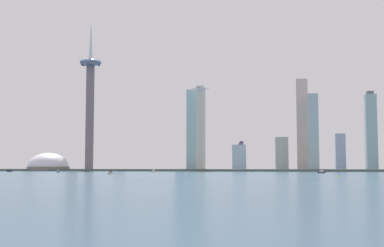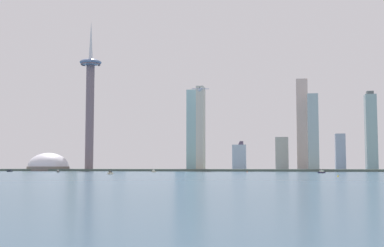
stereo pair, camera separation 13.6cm
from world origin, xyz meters
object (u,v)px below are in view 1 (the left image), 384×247
object	(u,v)px
observation_tower	(90,95)
skyscraper_11	(371,132)
boat_3	(58,171)
skyscraper_4	(340,152)
boat_4	(10,171)
skyscraper_3	(29,159)
channel_buoy_0	(338,176)
boat_0	(322,172)
skyscraper_6	(201,129)
skyscraper_9	(193,130)
boat_1	(110,173)
stadium_dome	(48,167)
skyscraper_1	(313,132)
airplane	(201,89)
channel_buoy_1	(247,171)
skyscraper_10	(181,132)
boat_2	(154,171)
skyscraper_7	(282,154)
skyscraper_0	(120,158)
skyscraper_2	(302,125)
skyscraper_8	(240,157)
skyscraper_5	(72,138)

from	to	relation	value
observation_tower	skyscraper_11	distance (m)	532.23
skyscraper_11	boat_3	size ratio (longest dim) A/B	11.50
skyscraper_4	boat_4	bearing A→B (deg)	-156.91
observation_tower	skyscraper_3	size ratio (longest dim) A/B	5.68
observation_tower	channel_buoy_0	bearing A→B (deg)	-46.43
skyscraper_11	boat_0	xyz separation A→B (m)	(-109.60, -282.05, -71.01)
skyscraper_6	skyscraper_9	size ratio (longest dim) A/B	1.01
skyscraper_3	boat_1	size ratio (longest dim) A/B	3.74
stadium_dome	skyscraper_6	size ratio (longest dim) A/B	0.52
skyscraper_11	skyscraper_1	bearing A→B (deg)	-147.15
boat_1	airplane	xyz separation A→B (m)	(65.00, 257.85, 134.73)
boat_1	channel_buoy_1	distance (m)	253.41
skyscraper_10	skyscraper_9	bearing A→B (deg)	-59.50
skyscraper_1	boat_2	bearing A→B (deg)	-146.81
skyscraper_11	boat_1	world-z (taller)	skyscraper_11
stadium_dome	boat_4	size ratio (longest dim) A/B	4.46
skyscraper_4	skyscraper_9	world-z (taller)	skyscraper_9
skyscraper_10	skyscraper_11	xyz separation A→B (m)	(363.19, -10.32, -4.59)
skyscraper_10	skyscraper_7	bearing A→B (deg)	-9.59
skyscraper_11	boat_0	bearing A→B (deg)	-111.24
skyscraper_0	skyscraper_6	distance (m)	191.95
skyscraper_2	skyscraper_6	size ratio (longest dim) A/B	1.10
boat_4	skyscraper_2	bearing A→B (deg)	92.86
skyscraper_7	airplane	distance (m)	219.68
stadium_dome	skyscraper_7	bearing A→B (deg)	7.54
skyscraper_2	boat_0	bearing A→B (deg)	-86.10
skyscraper_2	skyscraper_3	world-z (taller)	skyscraper_2
skyscraper_1	airplane	distance (m)	219.65
skyscraper_2	boat_4	size ratio (longest dim) A/B	9.51
boat_2	airplane	world-z (taller)	airplane
skyscraper_3	channel_buoy_0	world-z (taller)	skyscraper_3
skyscraper_8	skyscraper_9	bearing A→B (deg)	-148.89
skyscraper_8	channel_buoy_0	xyz separation A→B (m)	(135.10, -513.20, -25.56)
skyscraper_1	skyscraper_10	distance (m)	267.22
stadium_dome	skyscraper_1	xyz separation A→B (m)	(493.54, 11.39, 60.83)
observation_tower	skyscraper_1	xyz separation A→B (m)	(413.10, 8.32, -75.20)
skyscraper_1	skyscraper_2	bearing A→B (deg)	120.79
skyscraper_4	boat_4	world-z (taller)	skyscraper_4
skyscraper_3	boat_0	xyz separation A→B (m)	(543.87, -224.28, -21.28)
stadium_dome	boat_2	xyz separation A→B (m)	(245.41, -150.94, -6.27)
boat_3	stadium_dome	bearing A→B (deg)	-177.00
skyscraper_5	boat_4	world-z (taller)	skyscraper_5
skyscraper_4	boat_0	world-z (taller)	skyscraper_4
skyscraper_3	skyscraper_5	size ratio (longest dim) A/B	0.38
observation_tower	airplane	world-z (taller)	observation_tower
observation_tower	boat_4	xyz separation A→B (m)	(-84.41, -135.70, -142.37)
boat_3	skyscraper_3	bearing A→B (deg)	-169.82
observation_tower	stadium_dome	distance (m)	158.07
skyscraper_10	skyscraper_3	bearing A→B (deg)	-166.80
skyscraper_3	channel_buoy_1	distance (m)	466.63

